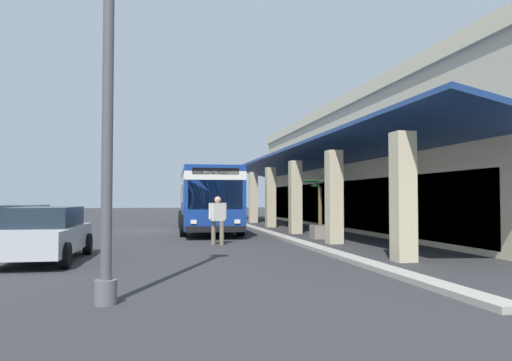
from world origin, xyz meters
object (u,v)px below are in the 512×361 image
Objects in this scene: transit_bus at (207,195)px; parked_sedan_silver at (44,234)px; pedestrian at (218,217)px; parked_sedan_tan at (18,226)px; potted_palm at (320,222)px; lot_light_pole at (109,31)px.

transit_bus reaches higher than parked_sedan_silver.
pedestrian is (-3.62, 5.21, 0.26)m from parked_sedan_silver.
potted_palm is at bearing 96.10° from parked_sedan_tan.
potted_palm is at bearing 111.17° from pedestrian.
parked_sedan_silver is at bearing 22.83° from parked_sedan_tan.
parked_sedan_silver is 11.19m from potted_palm.
parked_sedan_tan is at bearing -157.17° from parked_sedan_silver.
transit_bus is at bearing -143.56° from potted_palm.
potted_palm is at bearing 118.86° from parked_sedan_silver.
transit_bus is 7.23m from potted_palm.
parked_sedan_silver is 7.31m from lot_light_pole.
parked_sedan_tan is 6.99m from pedestrian.
transit_bus is 10.17m from parked_sedan_tan.
transit_bus is at bearing 153.48° from parked_sedan_silver.
potted_palm is 0.30× the size of lot_light_pole.
parked_sedan_tan is at bearing -83.90° from potted_palm.
transit_bus is at bearing 168.92° from lot_light_pole.
potted_palm is (-5.40, 9.80, -0.07)m from parked_sedan_silver.
lot_light_pole is (17.02, -3.33, 2.62)m from transit_bus.
potted_palm is (5.74, 4.24, -1.17)m from transit_bus.
potted_palm reaches higher than parked_sedan_tan.
lot_light_pole is at bearing -33.88° from potted_palm.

